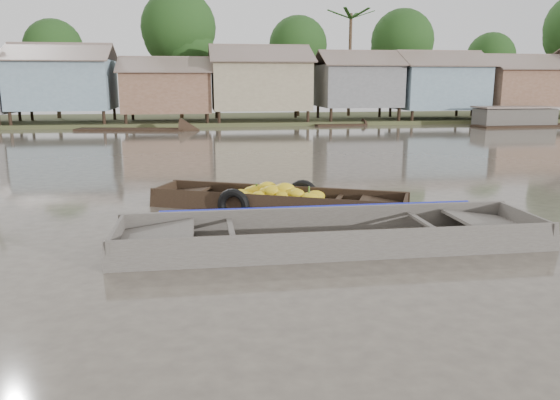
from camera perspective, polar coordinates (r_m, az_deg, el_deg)
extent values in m
plane|color=#4A4239|center=(9.51, 2.96, -5.64)|extent=(120.00, 120.00, 0.00)
cube|color=#384723|center=(42.00, -6.06, 8.25)|extent=(120.00, 12.00, 0.50)
cube|color=gray|center=(39.33, -21.68, 11.13)|extent=(6.20, 5.20, 3.20)
cube|color=brown|center=(38.01, -22.41, 14.16)|extent=(6.60, 3.02, 1.28)
cube|color=brown|center=(40.74, -21.47, 14.05)|extent=(6.60, 3.02, 1.28)
cube|color=brown|center=(38.42, -11.67, 10.98)|extent=(5.80, 4.60, 2.70)
cube|color=brown|center=(37.19, -11.90, 13.71)|extent=(6.20, 2.67, 1.14)
cube|color=brown|center=(39.67, -11.70, 13.61)|extent=(6.20, 2.67, 1.14)
cube|color=gray|center=(38.61, -2.13, 11.89)|extent=(6.50, 5.30, 3.30)
cube|color=brown|center=(37.23, -1.90, 15.11)|extent=(6.90, 3.08, 1.31)
cube|color=brown|center=(40.07, -2.39, 14.91)|extent=(6.90, 3.08, 1.31)
cube|color=slate|center=(40.00, 8.10, 11.72)|extent=(5.40, 4.70, 2.90)
cube|color=brown|center=(38.81, 8.74, 14.49)|extent=(5.80, 2.73, 1.17)
cube|color=brown|center=(41.25, 7.67, 14.39)|extent=(5.80, 2.73, 1.17)
cube|color=gray|center=(42.09, 16.11, 11.26)|extent=(6.00, 5.00, 3.10)
cube|color=brown|center=(40.89, 17.08, 13.99)|extent=(6.40, 2.90, 1.24)
cube|color=brown|center=(43.35, 15.52, 13.96)|extent=(6.40, 2.90, 1.24)
cube|color=brown|center=(45.16, 23.77, 10.69)|extent=(5.70, 4.90, 2.80)
cube|color=brown|center=(44.06, 24.91, 12.99)|extent=(6.10, 2.85, 1.21)
cube|color=brown|center=(46.31, 23.09, 13.06)|extent=(6.10, 2.85, 1.21)
cylinder|color=#473323|center=(44.06, -22.28, 10.79)|extent=(0.28, 0.28, 4.90)
sphere|color=#123916|center=(44.12, -22.58, 14.42)|extent=(4.20, 4.20, 4.20)
cylinder|color=#473323|center=(41.88, -10.37, 12.42)|extent=(0.28, 0.28, 6.30)
sphere|color=#123916|center=(42.05, -10.56, 17.33)|extent=(5.40, 5.40, 5.40)
cylinder|color=#473323|center=(43.57, 1.87, 11.91)|extent=(0.28, 0.28, 5.25)
sphere|color=#123916|center=(43.65, 1.90, 15.85)|extent=(4.50, 4.50, 4.50)
cylinder|color=#473323|center=(44.75, 12.47, 11.87)|extent=(0.28, 0.28, 5.60)
sphere|color=#123916|center=(44.86, 12.66, 15.95)|extent=(4.80, 4.80, 4.80)
cylinder|color=#473323|center=(49.04, 20.94, 10.76)|extent=(0.28, 0.28, 4.55)
sphere|color=#123916|center=(49.08, 21.18, 13.78)|extent=(3.90, 3.90, 3.90)
cylinder|color=#473323|center=(43.99, 7.29, 13.61)|extent=(0.24, 0.24, 8.00)
cube|color=black|center=(12.89, -0.20, -1.19)|extent=(5.80, 3.43, 0.08)
cube|color=black|center=(13.44, 0.55, 0.40)|extent=(5.52, 2.60, 0.55)
cube|color=black|center=(12.24, -1.02, -0.78)|extent=(5.52, 2.60, 0.55)
cube|color=black|center=(12.38, 12.95, -0.95)|extent=(0.59, 1.21, 0.52)
cube|color=black|center=(12.39, 10.61, -0.52)|extent=(1.39, 1.44, 0.20)
cube|color=black|center=(13.91, -11.87, 0.55)|extent=(0.59, 1.21, 0.52)
cube|color=black|center=(13.67, -9.99, 0.70)|extent=(1.39, 1.44, 0.20)
cube|color=black|center=(13.26, -6.03, 0.66)|extent=(0.60, 1.18, 0.05)
cube|color=black|center=(12.51, 5.98, -0.04)|extent=(0.60, 1.18, 0.05)
ellipsoid|color=yellow|center=(12.25, 3.88, -0.62)|extent=(0.48, 0.42, 0.25)
ellipsoid|color=yellow|center=(12.78, -1.29, 0.80)|extent=(0.53, 0.46, 0.27)
ellipsoid|color=yellow|center=(12.94, 3.04, 0.26)|extent=(0.50, 0.43, 0.26)
ellipsoid|color=yellow|center=(12.93, -0.27, 0.90)|extent=(0.54, 0.47, 0.28)
ellipsoid|color=yellow|center=(12.47, -0.20, -0.23)|extent=(0.46, 0.40, 0.24)
ellipsoid|color=yellow|center=(12.86, -3.82, 0.28)|extent=(0.57, 0.50, 0.29)
ellipsoid|color=yellow|center=(13.24, -4.11, 0.56)|extent=(0.52, 0.46, 0.27)
ellipsoid|color=yellow|center=(12.70, 0.49, 1.14)|extent=(0.58, 0.51, 0.30)
ellipsoid|color=yellow|center=(13.04, -4.01, 0.48)|extent=(0.57, 0.50, 0.30)
ellipsoid|color=yellow|center=(12.75, -3.63, -0.09)|extent=(0.56, 0.48, 0.29)
ellipsoid|color=yellow|center=(12.57, 0.39, 0.39)|extent=(0.50, 0.43, 0.26)
ellipsoid|color=yellow|center=(12.99, -1.06, 0.87)|extent=(0.51, 0.44, 0.26)
ellipsoid|color=yellow|center=(13.11, 1.59, 0.51)|extent=(0.48, 0.41, 0.24)
ellipsoid|color=yellow|center=(12.50, 1.73, 0.65)|extent=(0.45, 0.39, 0.23)
ellipsoid|color=yellow|center=(12.80, -4.63, -0.28)|extent=(0.46, 0.40, 0.23)
ellipsoid|color=yellow|center=(12.86, 0.06, 1.19)|extent=(0.44, 0.38, 0.23)
ellipsoid|color=yellow|center=(12.83, 3.72, 0.37)|extent=(0.56, 0.49, 0.29)
ellipsoid|color=yellow|center=(13.08, -4.40, 0.10)|extent=(0.44, 0.39, 0.23)
ellipsoid|color=yellow|center=(13.17, -1.08, 1.00)|extent=(0.45, 0.40, 0.23)
ellipsoid|color=yellow|center=(12.65, -2.18, 0.43)|extent=(0.44, 0.38, 0.23)
ellipsoid|color=yellow|center=(13.10, -0.56, 0.74)|extent=(0.47, 0.41, 0.24)
ellipsoid|color=yellow|center=(13.01, -2.43, 0.96)|extent=(0.57, 0.50, 0.29)
ellipsoid|color=yellow|center=(12.47, 3.13, 0.12)|extent=(0.53, 0.46, 0.27)
ellipsoid|color=yellow|center=(13.09, 1.37, 0.55)|extent=(0.49, 0.43, 0.25)
ellipsoid|color=yellow|center=(12.90, -1.32, 1.32)|extent=(0.54, 0.47, 0.28)
ellipsoid|color=yellow|center=(12.64, 1.39, 0.69)|extent=(0.53, 0.46, 0.27)
ellipsoid|color=yellow|center=(12.66, -0.83, 0.95)|extent=(0.54, 0.47, 0.28)
ellipsoid|color=yellow|center=(12.67, 0.00, 0.69)|extent=(0.51, 0.45, 0.26)
ellipsoid|color=yellow|center=(13.04, -0.68, 0.86)|extent=(0.51, 0.44, 0.26)
ellipsoid|color=yellow|center=(12.76, -3.84, -0.01)|extent=(0.56, 0.49, 0.29)
ellipsoid|color=yellow|center=(13.06, -2.98, 0.89)|extent=(0.49, 0.43, 0.25)
ellipsoid|color=yellow|center=(12.82, -3.42, 0.28)|extent=(0.51, 0.44, 0.26)
cylinder|color=#3F6626|center=(12.93, -2.46, 1.31)|extent=(0.04, 0.04, 0.19)
cylinder|color=#3F6626|center=(12.72, 0.72, 1.13)|extent=(0.04, 0.04, 0.19)
cylinder|color=#3F6626|center=(12.59, 3.05, 1.01)|extent=(0.04, 0.04, 0.19)
torus|color=black|center=(13.41, 2.39, 0.46)|extent=(0.80, 0.50, 0.80)
torus|color=black|center=(12.43, -4.88, -0.53)|extent=(0.78, 0.49, 0.77)
cube|color=#47423C|center=(10.11, 5.35, -5.06)|extent=(7.61, 1.65, 0.08)
cube|color=#47423C|center=(10.91, 4.22, -2.26)|extent=(7.77, 0.18, 0.62)
cube|color=#47423C|center=(9.17, 6.76, -5.15)|extent=(7.77, 0.18, 0.62)
cube|color=#47423C|center=(11.53, 24.10, -2.53)|extent=(0.06, 1.90, 0.59)
cube|color=#47423C|center=(11.17, 21.26, -2.34)|extent=(1.32, 1.64, 0.24)
cube|color=#47423C|center=(9.87, -16.68, -4.33)|extent=(0.06, 1.90, 0.59)
cube|color=#47423C|center=(9.77, -12.86, -3.83)|extent=(1.32, 1.64, 0.24)
cube|color=#47423C|center=(9.74, -5.08, -3.31)|extent=(0.10, 1.82, 0.05)
cube|color=#47423C|center=(10.57, 15.02, -2.43)|extent=(0.10, 1.82, 0.05)
cube|color=#665E54|center=(10.10, 5.35, -4.80)|extent=(5.79, 1.50, 0.02)
cube|color=#111BAE|center=(10.91, 4.17, -0.97)|extent=(6.29, 0.10, 0.15)
torus|color=olive|center=(10.50, 17.00, -4.47)|extent=(0.43, 0.43, 0.06)
torus|color=olive|center=(10.49, 17.02, -4.26)|extent=(0.35, 0.35, 0.06)
cube|color=black|center=(37.22, 6.36, 7.65)|extent=(3.60, 1.22, 0.35)
cube|color=black|center=(34.51, -15.29, 6.93)|extent=(6.74, 2.59, 0.35)
cube|color=black|center=(40.01, 25.10, 6.89)|extent=(8.51, 2.45, 0.35)
cube|color=black|center=(39.82, 23.27, 7.90)|extent=(5.00, 2.00, 1.20)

